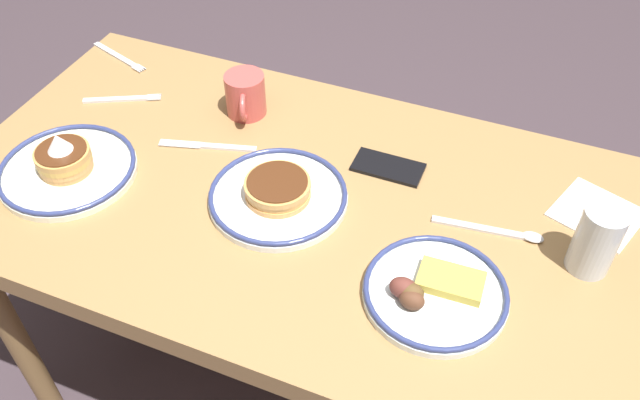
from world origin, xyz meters
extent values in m
plane|color=#3F3339|center=(0.00, 0.00, 0.00)|extent=(6.00, 6.00, 0.00)
cube|color=olive|center=(0.00, 0.00, 0.73)|extent=(1.37, 0.76, 0.05)
cylinder|color=brown|center=(-0.60, -0.29, 0.35)|extent=(0.05, 0.05, 0.70)
cylinder|color=brown|center=(0.60, -0.29, 0.35)|extent=(0.05, 0.05, 0.70)
cylinder|color=brown|center=(0.60, 0.29, 0.35)|extent=(0.05, 0.05, 0.70)
cylinder|color=white|center=(0.01, 0.02, 0.76)|extent=(0.27, 0.27, 0.01)
torus|color=navy|center=(0.01, 0.02, 0.77)|extent=(0.27, 0.27, 0.01)
cylinder|color=#DA944F|center=(0.01, 0.02, 0.77)|extent=(0.13, 0.13, 0.01)
cylinder|color=#D9974A|center=(0.01, 0.02, 0.78)|extent=(0.12, 0.12, 0.01)
cylinder|color=tan|center=(0.01, 0.02, 0.79)|extent=(0.13, 0.13, 0.01)
cylinder|color=#4C2814|center=(0.01, 0.02, 0.80)|extent=(0.12, 0.12, 0.00)
cylinder|color=silver|center=(0.44, 0.11, 0.76)|extent=(0.28, 0.28, 0.01)
torus|color=navy|center=(0.44, 0.11, 0.77)|extent=(0.27, 0.27, 0.01)
cylinder|color=tan|center=(0.44, 0.11, 0.77)|extent=(0.10, 0.10, 0.01)
cylinder|color=tan|center=(0.44, 0.11, 0.78)|extent=(0.11, 0.11, 0.01)
cylinder|color=gold|center=(0.44, 0.11, 0.79)|extent=(0.11, 0.11, 0.01)
cylinder|color=tan|center=(0.44, 0.11, 0.81)|extent=(0.11, 0.11, 0.01)
cylinder|color=#4C2814|center=(0.44, 0.11, 0.81)|extent=(0.10, 0.10, 0.00)
cone|color=white|center=(0.44, 0.11, 0.83)|extent=(0.05, 0.05, 0.04)
cylinder|color=white|center=(-0.33, 0.13, 0.76)|extent=(0.25, 0.25, 0.01)
torus|color=navy|center=(-0.33, 0.13, 0.77)|extent=(0.25, 0.25, 0.01)
cube|color=gold|center=(-0.35, 0.11, 0.77)|extent=(0.11, 0.07, 0.02)
ellipsoid|color=brown|center=(-0.30, 0.17, 0.78)|extent=(0.05, 0.04, 0.04)
ellipsoid|color=brown|center=(-0.30, 0.18, 0.78)|extent=(0.04, 0.03, 0.03)
ellipsoid|color=brown|center=(-0.28, 0.16, 0.78)|extent=(0.05, 0.04, 0.04)
cylinder|color=#BF4C47|center=(0.20, -0.21, 0.80)|extent=(0.09, 0.09, 0.10)
torus|color=#BF4C47|center=(0.18, -0.17, 0.80)|extent=(0.04, 0.07, 0.07)
cylinder|color=brown|center=(0.20, -0.21, 0.83)|extent=(0.08, 0.08, 0.01)
cylinder|color=silver|center=(-0.56, -0.03, 0.82)|extent=(0.08, 0.08, 0.14)
cylinder|color=black|center=(-0.56, -0.03, 0.80)|extent=(0.07, 0.07, 0.09)
cube|color=black|center=(-0.16, -0.15, 0.75)|extent=(0.14, 0.07, 0.01)
cube|color=white|center=(-0.57, -0.17, 0.75)|extent=(0.19, 0.18, 0.00)
cube|color=silver|center=(0.60, -0.29, 0.75)|extent=(0.18, 0.07, 0.01)
cube|color=silver|center=(0.52, -0.25, 0.75)|extent=(0.03, 0.01, 0.00)
cube|color=silver|center=(0.52, -0.26, 0.75)|extent=(0.03, 0.01, 0.00)
cube|color=silver|center=(0.52, -0.27, 0.75)|extent=(0.03, 0.01, 0.00)
cube|color=silver|center=(0.52, -0.27, 0.75)|extent=(0.03, 0.01, 0.00)
cube|color=silver|center=(0.49, -0.14, 0.75)|extent=(0.16, 0.09, 0.01)
cube|color=silver|center=(0.42, -0.17, 0.75)|extent=(0.03, 0.02, 0.00)
cube|color=silver|center=(0.42, -0.17, 0.75)|extent=(0.03, 0.02, 0.00)
cube|color=silver|center=(0.42, -0.18, 0.75)|extent=(0.03, 0.02, 0.00)
cube|color=silver|center=(0.42, -0.18, 0.75)|extent=(0.03, 0.02, 0.00)
cube|color=silver|center=(0.20, -0.07, 0.75)|extent=(0.17, 0.06, 0.01)
cube|color=silver|center=(0.28, -0.05, 0.75)|extent=(0.09, 0.04, 0.00)
cube|color=silver|center=(-0.38, -0.05, 0.75)|extent=(0.20, 0.04, 0.01)
ellipsoid|color=silver|center=(-0.46, -0.06, 0.76)|extent=(0.04, 0.03, 0.01)
camera|label=1|loc=(-0.41, 0.85, 1.67)|focal=37.60mm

